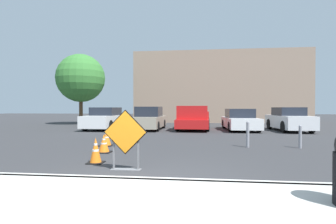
# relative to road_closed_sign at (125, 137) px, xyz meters

# --- Properties ---
(ground_plane) EXTENTS (96.00, 96.00, 0.00)m
(ground_plane) POSITION_rel_road_closed_sign_xyz_m (0.68, 8.87, -0.79)
(ground_plane) COLOR #333335
(sidewalk_strip) EXTENTS (30.56, 2.32, 0.14)m
(sidewalk_strip) POSITION_rel_road_closed_sign_xyz_m (0.68, -2.29, -0.72)
(sidewalk_strip) COLOR beige
(sidewalk_strip) RESTS_ON ground_plane
(curb_lip) EXTENTS (30.56, 0.20, 0.14)m
(curb_lip) POSITION_rel_road_closed_sign_xyz_m (0.68, -1.13, -0.72)
(curb_lip) COLOR beige
(curb_lip) RESTS_ON ground_plane
(road_closed_sign) EXTENTS (1.06, 0.20, 1.45)m
(road_closed_sign) POSITION_rel_road_closed_sign_xyz_m (0.00, 0.00, 0.00)
(road_closed_sign) COLOR black
(road_closed_sign) RESTS_ON ground_plane
(traffic_cone_nearest) EXTENTS (0.41, 0.41, 0.70)m
(traffic_cone_nearest) POSITION_rel_road_closed_sign_xyz_m (-1.02, 0.69, -0.45)
(traffic_cone_nearest) COLOR black
(traffic_cone_nearest) RESTS_ON ground_plane
(traffic_cone_second) EXTENTS (0.48, 0.48, 0.60)m
(traffic_cone_second) POSITION_rel_road_closed_sign_xyz_m (-1.41, 2.34, -0.50)
(traffic_cone_second) COLOR black
(traffic_cone_second) RESTS_ON ground_plane
(traffic_cone_third) EXTENTS (0.53, 0.53, 0.66)m
(traffic_cone_third) POSITION_rel_road_closed_sign_xyz_m (-1.87, 3.85, -0.47)
(traffic_cone_third) COLOR black
(traffic_cone_third) RESTS_ON ground_plane
(parked_car_nearest) EXTENTS (1.94, 4.65, 1.51)m
(parked_car_nearest) POSITION_rel_road_closed_sign_xyz_m (-4.69, 11.53, -0.08)
(parked_car_nearest) COLOR white
(parked_car_nearest) RESTS_ON ground_plane
(parked_car_second) EXTENTS (1.92, 4.21, 1.57)m
(parked_car_second) POSITION_rel_road_closed_sign_xyz_m (-1.63, 11.53, -0.08)
(parked_car_second) COLOR #A39984
(parked_car_second) RESTS_ON ground_plane
(pickup_truck) EXTENTS (2.27, 5.42, 1.61)m
(pickup_truck) POSITION_rel_road_closed_sign_xyz_m (1.41, 11.77, -0.06)
(pickup_truck) COLOR red
(pickup_truck) RESTS_ON ground_plane
(parked_car_third) EXTENTS (2.04, 4.71, 1.42)m
(parked_car_third) POSITION_rel_road_closed_sign_xyz_m (4.48, 11.79, -0.13)
(parked_car_third) COLOR white
(parked_car_third) RESTS_ON ground_plane
(parked_car_fourth) EXTENTS (1.94, 4.44, 1.52)m
(parked_car_fourth) POSITION_rel_road_closed_sign_xyz_m (7.53, 11.59, -0.07)
(parked_car_fourth) COLOR silver
(parked_car_fourth) RESTS_ON ground_plane
(bollard_nearest) EXTENTS (0.12, 0.12, 0.98)m
(bollard_nearest) POSITION_rel_road_closed_sign_xyz_m (3.58, 4.06, -0.27)
(bollard_nearest) COLOR gray
(bollard_nearest) RESTS_ON ground_plane
(bollard_second) EXTENTS (0.12, 0.12, 0.86)m
(bollard_second) POSITION_rel_road_closed_sign_xyz_m (5.46, 4.06, -0.33)
(bollard_second) COLOR gray
(bollard_second) RESTS_ON ground_plane
(building_facade_backdrop) EXTENTS (17.32, 5.00, 7.15)m
(building_facade_backdrop) POSITION_rel_road_closed_sign_xyz_m (3.89, 22.21, 2.79)
(building_facade_backdrop) COLOR gray
(building_facade_backdrop) RESTS_ON ground_plane
(street_tree_behind_lot) EXTENTS (4.27, 4.27, 6.26)m
(street_tree_behind_lot) POSITION_rel_road_closed_sign_xyz_m (-8.71, 16.31, 3.33)
(street_tree_behind_lot) COLOR #513823
(street_tree_behind_lot) RESTS_ON ground_plane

